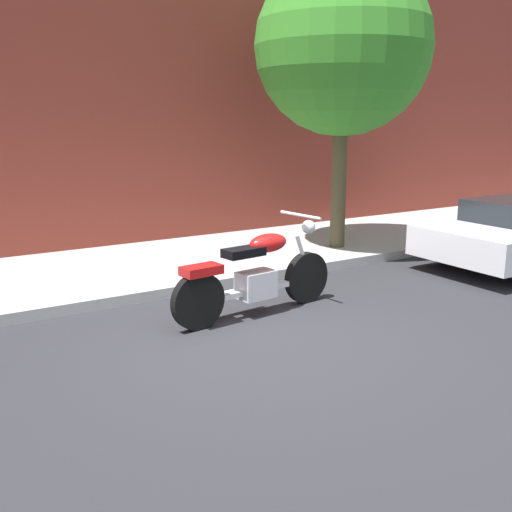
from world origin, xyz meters
TOP-DOWN VIEW (x-y plane):
  - ground_plane at (0.00, 0.00)m, footprint 60.00×60.00m
  - sidewalk at (0.00, 3.22)m, footprint 25.36×2.97m
  - building_facade at (0.00, 4.95)m, footprint 25.36×0.50m
  - motorcycle at (0.48, 0.58)m, footprint 2.25×0.70m
  - street_tree at (3.38, 2.57)m, footprint 2.82×2.82m

SIDE VIEW (x-z plane):
  - ground_plane at x=0.00m, z-range 0.00..0.00m
  - sidewalk at x=0.00m, z-range 0.00..0.14m
  - motorcycle at x=0.48m, z-range -0.10..1.04m
  - street_tree at x=3.38m, z-range 0.97..5.77m
  - building_facade at x=0.00m, z-range 0.00..7.49m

